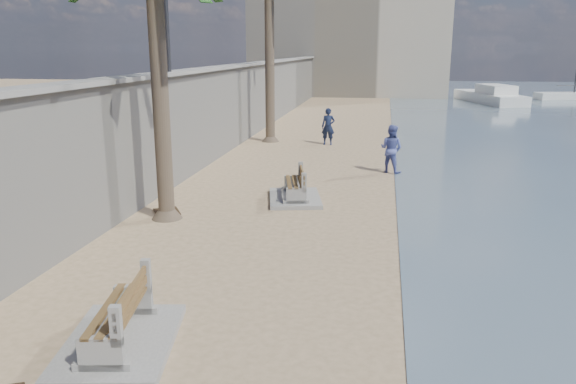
{
  "coord_description": "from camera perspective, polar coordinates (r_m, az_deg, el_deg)",
  "views": [
    {
      "loc": [
        1.54,
        -4.98,
        4.32
      ],
      "look_at": [
        -0.5,
        7.0,
        1.2
      ],
      "focal_mm": 35.0,
      "sensor_mm": 36.0,
      "label": 1
    }
  ],
  "objects": [
    {
      "name": "seawall",
      "position": [
        26.0,
        -5.46,
        8.66
      ],
      "size": [
        0.45,
        70.0,
        3.5
      ],
      "primitive_type": "cube",
      "color": "gray",
      "rests_on": "ground_plane"
    },
    {
      "name": "wall_cap",
      "position": [
        25.89,
        -5.56,
        12.63
      ],
      "size": [
        0.8,
        70.0,
        0.12
      ],
      "primitive_type": "cube",
      "color": "gray",
      "rests_on": "seawall"
    },
    {
      "name": "end_building",
      "position": [
        57.15,
        6.4,
        17.0
      ],
      "size": [
        18.0,
        12.0,
        14.0
      ],
      "primitive_type": "cube",
      "color": "#B7AA93",
      "rests_on": "ground_plane"
    },
    {
      "name": "bench_near",
      "position": [
        8.86,
        -16.82,
        -12.39
      ],
      "size": [
        1.94,
        2.53,
        0.96
      ],
      "color": "gray",
      "rests_on": "ground_plane"
    },
    {
      "name": "bench_far",
      "position": [
        16.35,
        0.7,
        0.49
      ],
      "size": [
        1.86,
        2.39,
        0.89
      ],
      "color": "gray",
      "rests_on": "ground_plane"
    },
    {
      "name": "person_a",
      "position": [
        25.92,
        4.11,
        6.92
      ],
      "size": [
        0.72,
        0.51,
        1.92
      ],
      "primitive_type": "imported",
      "rotation": [
        0.0,
        0.0,
        -0.05
      ],
      "color": "#131B36",
      "rests_on": "ground_plane"
    },
    {
      "name": "person_b",
      "position": [
        20.28,
        10.45,
        4.59
      ],
      "size": [
        1.14,
        1.05,
        1.9
      ],
      "primitive_type": "imported",
      "rotation": [
        0.0,
        0.0,
        2.67
      ],
      "color": "#515CA9",
      "rests_on": "ground_plane"
    },
    {
      "name": "yacht_far",
      "position": [
        49.33,
        19.76,
        8.95
      ],
      "size": [
        4.75,
        9.15,
        1.5
      ],
      "primitive_type": null,
      "rotation": [
        0.0,
        0.0,
        1.84
      ],
      "color": "silver",
      "rests_on": "bay_water"
    },
    {
      "name": "sailboat_west",
      "position": [
        55.26,
        27.03,
        8.72
      ],
      "size": [
        6.7,
        3.21,
        9.84
      ],
      "color": "silver",
      "rests_on": "bay_water"
    },
    {
      "name": "debris_c",
      "position": [
        15.6,
        -12.21,
        -1.96
      ],
      "size": [
        0.95,
        1.01,
        0.03
      ],
      "primitive_type": "cube",
      "rotation": [
        0.0,
        0.0,
        5.24
      ],
      "color": "#382616",
      "rests_on": "ground_plane"
    },
    {
      "name": "debris_d",
      "position": [
        9.94,
        -18.34,
        -12.07
      ],
      "size": [
        0.62,
        0.62,
        0.03
      ],
      "primitive_type": "cube",
      "rotation": [
        0.0,
        0.0,
        5.48
      ],
      "color": "#382616",
      "rests_on": "ground_plane"
    }
  ]
}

